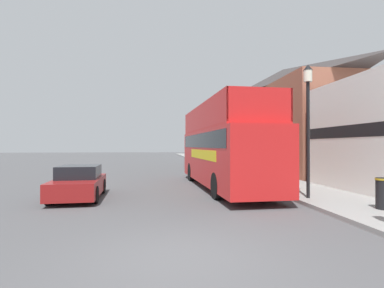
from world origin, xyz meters
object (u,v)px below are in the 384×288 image
Objects in this scene: litter_bin at (383,193)px; lamp_post_second at (242,125)px; tour_bus at (222,151)px; parked_car_ahead_of_bus at (208,164)px; lamp_post_nearest at (308,107)px; parked_car_far_side at (79,183)px.

lamp_post_second is at bearing 97.79° from litter_bin.
tour_bus is 8.80m from parked_car_ahead_of_bus.
lamp_post_nearest reaches higher than lamp_post_second.
parked_car_far_side is 11.46m from lamp_post_second.
tour_bus is 2.19× the size of lamp_post_second.
parked_car_far_side is (-7.36, -11.10, -0.08)m from parked_car_ahead_of_bus.
tour_bus is at bearing -162.88° from parked_car_far_side.
parked_car_ahead_of_bus is 0.83× the size of lamp_post_nearest.
litter_bin is at bearing 155.56° from parked_car_far_side.
litter_bin is at bearing -61.89° from tour_bus.
parked_car_ahead_of_bus is 1.06× the size of parked_car_far_side.
parked_car_far_side is (-6.54, -2.42, -1.26)m from tour_bus.
parked_car_far_side is 4.04× the size of litter_bin.
parked_car_ahead_of_bus is at bearing 108.77° from lamp_post_second.
lamp_post_second reaches higher than tour_bus.
litter_bin is at bearing -75.69° from parked_car_ahead_of_bus.
lamp_post_second is at bearing 58.87° from tour_bus.
lamp_post_nearest is 8.45m from lamp_post_second.
lamp_post_nearest is 1.04× the size of lamp_post_second.
parked_car_ahead_of_bus is 15.41m from litter_bin.
lamp_post_nearest reaches higher than litter_bin.
lamp_post_nearest is at bearing -62.11° from tour_bus.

